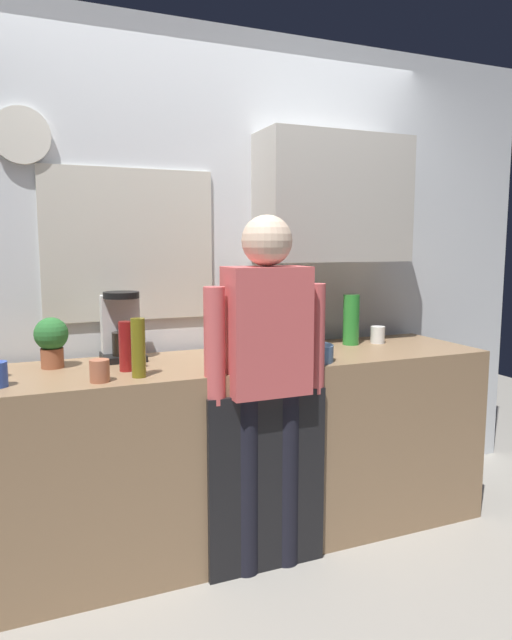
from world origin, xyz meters
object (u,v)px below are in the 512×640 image
Objects in this scene: bottle_green_wine at (267,322)px; bottle_olive_oil at (138,348)px; mixing_bowl at (310,353)px; coffee_maker at (121,329)px; person_at_sink at (267,365)px; cup_white_mug at (378,335)px; bottle_dark_sauce at (320,328)px; cup_terracotta_mug at (100,371)px; potted_plant at (51,339)px; bottle_red_vinegar at (126,346)px; bottle_clear_soda at (351,320)px.

bottle_green_wine reaches higher than bottle_olive_oil.
coffee_maker is at bearing 153.78° from mixing_bowl.
bottle_green_wine is 0.19× the size of person_at_sink.
bottle_dark_sauce is at bearing 160.14° from cup_white_mug.
potted_plant is at bearing 114.59° from cup_terracotta_mug.
bottle_dark_sauce is 1.43m from potted_plant.
cup_terracotta_mug is (-1.26, -0.44, -0.04)m from bottle_dark_sauce.
bottle_dark_sauce is 0.77m from person_at_sink.
bottle_olive_oil is 0.56m from person_at_sink.
coffee_maker is 0.76m from person_at_sink.
bottle_red_vinegar is at bearing -32.73° from potted_plant.
coffee_maker is 1.50× the size of bottle_red_vinegar.
bottle_clear_soda is at bearing 13.77° from cup_terracotta_mug.
bottle_green_wine is 3.16× the size of cup_white_mug.
bottle_olive_oil is (-1.24, -0.32, -0.01)m from bottle_clear_soda.
bottle_olive_oil is at bearing -89.84° from coffee_maker.
bottle_olive_oil reaches higher than bottle_red_vinegar.
cup_terracotta_mug is at bearing -130.20° from bottle_red_vinegar.
bottle_olive_oil reaches higher than bottle_dark_sauce.
bottle_olive_oil is 0.47m from potted_plant.
bottle_green_wine is at bearing 24.84° from bottle_olive_oil.
bottle_dark_sauce is at bearing 29.98° from person_at_sink.
bottle_green_wine reaches higher than bottle_dark_sauce.
potted_plant is at bearing -176.70° from bottle_dark_sauce.
cup_white_mug is (0.17, -0.02, -0.09)m from bottle_clear_soda.
bottle_clear_soda is at bearing -32.88° from bottle_dark_sauce.
cup_terracotta_mug is 0.06× the size of person_at_sink.
coffee_maker is 0.33m from potted_plant.
bottle_olive_oil is (-1.10, -0.41, 0.04)m from bottle_dark_sauce.
bottle_green_wine is 0.98m from cup_terracotta_mug.
bottle_green_wine is at bearing 176.57° from cup_white_mug.
coffee_maker is at bearing 175.55° from cup_white_mug.
cup_terracotta_mug is 0.40× the size of potted_plant.
potted_plant is at bearing 134.48° from bottle_olive_oil.
cup_terracotta_mug is 0.40m from potted_plant.
bottle_green_wine is 1.36× the size of mixing_bowl.
coffee_maker is at bearing 175.83° from bottle_clear_soda.
potted_plant is (-0.30, 0.19, 0.02)m from bottle_red_vinegar.
potted_plant is (-1.57, 0.01, -0.01)m from bottle_clear_soda.
potted_plant is 0.14× the size of person_at_sink.
person_at_sink is at bearing -43.88° from coffee_maker.
bottle_olive_oil reaches higher than mixing_bowl.
coffee_maker reaches higher than mixing_bowl.
bottle_green_wine reaches higher than potted_plant.
mixing_bowl is at bearing -124.48° from bottle_dark_sauce.
bottle_clear_soda is at bearing 173.49° from cup_white_mug.
bottle_clear_soda reaches higher than bottle_olive_oil.
bottle_green_wine is (0.77, 0.20, 0.04)m from bottle_red_vinegar.
mixing_bowl is 1.19m from potted_plant.
potted_plant is at bearing 147.27° from bottle_red_vinegar.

